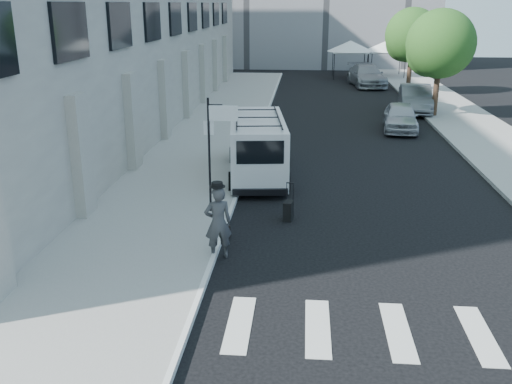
% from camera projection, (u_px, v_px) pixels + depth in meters
% --- Properties ---
extents(ground, '(120.00, 120.00, 0.00)m').
position_uv_depth(ground, '(292.00, 263.00, 14.45)').
color(ground, black).
rests_on(ground, ground).
extents(sidewalk_left, '(4.50, 48.00, 0.15)m').
position_uv_depth(sidewalk_left, '(219.00, 127.00, 29.90)').
color(sidewalk_left, gray).
rests_on(sidewalk_left, ground).
extents(sidewalk_right, '(4.00, 56.00, 0.15)m').
position_uv_depth(sidewalk_right, '(458.00, 117.00, 32.60)').
color(sidewalk_right, gray).
rests_on(sidewalk_right, ground).
extents(building_left, '(10.00, 44.00, 12.00)m').
position_uv_depth(building_left, '(88.00, 8.00, 30.52)').
color(building_left, gray).
rests_on(building_left, ground).
extents(sign_pole, '(1.03, 0.07, 3.50)m').
position_uv_depth(sign_pole, '(217.00, 131.00, 16.84)').
color(sign_pole, black).
rests_on(sign_pole, sidewalk_left).
extents(tree_near, '(3.80, 3.83, 6.03)m').
position_uv_depth(tree_near, '(438.00, 46.00, 31.64)').
color(tree_near, black).
rests_on(tree_near, ground).
extents(tree_far, '(3.80, 3.83, 6.03)m').
position_uv_depth(tree_far, '(410.00, 37.00, 40.15)').
color(tree_far, black).
rests_on(tree_far, ground).
extents(tent_left, '(4.00, 4.00, 3.20)m').
position_uv_depth(tent_left, '(350.00, 46.00, 49.20)').
color(tent_left, black).
rests_on(tent_left, ground).
extents(tent_right, '(4.00, 4.00, 3.20)m').
position_uv_depth(tent_right, '(387.00, 46.00, 49.41)').
color(tent_right, black).
rests_on(tent_right, ground).
extents(businessman, '(0.81, 0.67, 1.92)m').
position_uv_depth(businessman, '(218.00, 223.00, 14.45)').
color(businessman, '#3B3B3E').
rests_on(businessman, ground).
extents(briefcase, '(0.26, 0.46, 0.34)m').
position_uv_depth(briefcase, '(225.00, 234.00, 15.84)').
color(briefcase, black).
rests_on(briefcase, ground).
extents(suitcase, '(0.32, 0.45, 1.14)m').
position_uv_depth(suitcase, '(288.00, 211.00, 17.21)').
color(suitcase, black).
rests_on(suitcase, ground).
extents(cargo_van, '(2.61, 6.10, 2.24)m').
position_uv_depth(cargo_van, '(257.00, 146.00, 21.34)').
color(cargo_van, silver).
rests_on(cargo_van, ground).
extents(parked_car_a, '(2.13, 4.35, 1.43)m').
position_uv_depth(parked_car_a, '(401.00, 117.00, 29.23)').
color(parked_car_a, '#ACAEB4').
rests_on(parked_car_a, ground).
extents(parked_car_b, '(2.21, 5.10, 1.63)m').
position_uv_depth(parked_car_b, '(415.00, 99.00, 34.13)').
color(parked_car_b, slate).
rests_on(parked_car_b, ground).
extents(parked_car_c, '(3.06, 5.96, 1.66)m').
position_uv_depth(parked_car_c, '(367.00, 76.00, 44.85)').
color(parked_car_c, gray).
rests_on(parked_car_c, ground).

